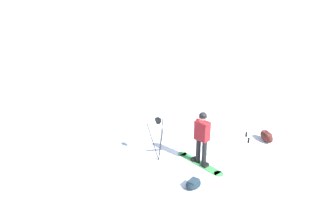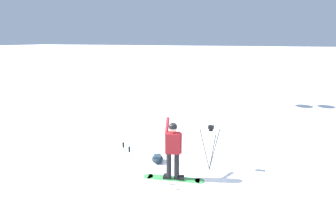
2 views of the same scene
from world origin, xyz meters
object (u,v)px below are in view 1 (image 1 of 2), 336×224
snowboarder (202,133)px  snowboard (200,163)px  gear_bag_large (267,136)px  gear_bag_small (193,184)px  camera_tripod (158,131)px  ski_poles (246,148)px

snowboarder → snowboard: size_ratio=0.98×
gear_bag_large → gear_bag_small: size_ratio=1.16×
camera_tripod → snowboarder: bearing=138.3°
camera_tripod → gear_bag_small: (-0.09, 1.67, -0.87)m
snowboard → gear_bag_small: bearing=44.8°
gear_bag_large → gear_bag_small: (3.60, 0.78, -0.06)m
snowboarder → gear_bag_small: bearing=43.6°
gear_bag_large → camera_tripod: bearing=-13.6°
camera_tripod → ski_poles: 2.54m
snowboarder → camera_tripod: size_ratio=1.21×
snowboarder → ski_poles: 1.29m
camera_tripod → gear_bag_small: bearing=93.0°
snowboarder → snowboard: snowboarder is taller
snowboard → camera_tripod: 1.58m
snowboard → ski_poles: ski_poles is taller
snowboard → camera_tripod: bearing=-41.7°
snowboarder → gear_bag_large: snowboarder is taller
gear_bag_large → gear_bag_small: bearing=12.2°
snowboard → gear_bag_small: size_ratio=2.90×
gear_bag_small → ski_poles: ski_poles is taller
snowboard → gear_bag_large: (-2.75, 0.06, 0.15)m
snowboarder → gear_bag_large: 2.86m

